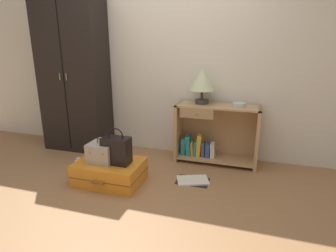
{
  "coord_description": "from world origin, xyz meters",
  "views": [
    {
      "loc": [
        1.16,
        -2.15,
        1.5
      ],
      "look_at": [
        0.23,
        0.85,
        0.55
      ],
      "focal_mm": 30.17,
      "sensor_mm": 36.0,
      "label": 1
    }
  ],
  "objects_px": {
    "bowl": "(239,105)",
    "table_lamp": "(203,80)",
    "wardrobe": "(74,75)",
    "bottle": "(79,166)",
    "bookshelf": "(213,134)",
    "suitcase_large": "(110,172)",
    "train_case": "(102,152)",
    "open_book_on_floor": "(193,180)",
    "handbag": "(116,150)"
  },
  "relations": [
    {
      "from": "table_lamp",
      "to": "bowl",
      "type": "bearing_deg",
      "value": -4.53
    },
    {
      "from": "wardrobe",
      "to": "table_lamp",
      "type": "bearing_deg",
      "value": 2.46
    },
    {
      "from": "table_lamp",
      "to": "bottle",
      "type": "height_order",
      "value": "table_lamp"
    },
    {
      "from": "bowl",
      "to": "open_book_on_floor",
      "type": "height_order",
      "value": "bowl"
    },
    {
      "from": "table_lamp",
      "to": "suitcase_large",
      "type": "distance_m",
      "value": 1.54
    },
    {
      "from": "bowl",
      "to": "bottle",
      "type": "distance_m",
      "value": 2.03
    },
    {
      "from": "wardrobe",
      "to": "bottle",
      "type": "xyz_separation_m",
      "value": [
        0.5,
        -0.77,
        -0.97
      ]
    },
    {
      "from": "wardrobe",
      "to": "bottle",
      "type": "distance_m",
      "value": 1.33
    },
    {
      "from": "bowl",
      "to": "suitcase_large",
      "type": "distance_m",
      "value": 1.69
    },
    {
      "from": "bowl",
      "to": "suitcase_large",
      "type": "xyz_separation_m",
      "value": [
        -1.28,
        -0.89,
        -0.65
      ]
    },
    {
      "from": "bowl",
      "to": "train_case",
      "type": "relative_size",
      "value": 0.55
    },
    {
      "from": "bookshelf",
      "to": "train_case",
      "type": "height_order",
      "value": "bookshelf"
    },
    {
      "from": "wardrobe",
      "to": "table_lamp",
      "type": "distance_m",
      "value": 1.78
    },
    {
      "from": "train_case",
      "to": "bottle",
      "type": "height_order",
      "value": "train_case"
    },
    {
      "from": "train_case",
      "to": "handbag",
      "type": "bearing_deg",
      "value": 2.99
    },
    {
      "from": "bowl",
      "to": "handbag",
      "type": "distance_m",
      "value": 1.53
    },
    {
      "from": "handbag",
      "to": "bookshelf",
      "type": "bearing_deg",
      "value": 45.76
    },
    {
      "from": "bowl",
      "to": "table_lamp",
      "type": "bearing_deg",
      "value": 175.47
    },
    {
      "from": "table_lamp",
      "to": "suitcase_large",
      "type": "relative_size",
      "value": 0.61
    },
    {
      "from": "table_lamp",
      "to": "handbag",
      "type": "xyz_separation_m",
      "value": [
        -0.73,
        -0.93,
        -0.65
      ]
    },
    {
      "from": "suitcase_large",
      "to": "open_book_on_floor",
      "type": "distance_m",
      "value": 0.92
    },
    {
      "from": "wardrobe",
      "to": "handbag",
      "type": "distance_m",
      "value": 1.51
    },
    {
      "from": "table_lamp",
      "to": "train_case",
      "type": "xyz_separation_m",
      "value": [
        -0.9,
        -0.94,
        -0.69
      ]
    },
    {
      "from": "open_book_on_floor",
      "to": "bottle",
      "type": "bearing_deg",
      "value": -171.45
    },
    {
      "from": "wardrobe",
      "to": "handbag",
      "type": "xyz_separation_m",
      "value": [
        1.05,
        -0.86,
        -0.66
      ]
    },
    {
      "from": "handbag",
      "to": "table_lamp",
      "type": "bearing_deg",
      "value": 52.16
    },
    {
      "from": "suitcase_large",
      "to": "train_case",
      "type": "distance_m",
      "value": 0.24
    },
    {
      "from": "wardrobe",
      "to": "suitcase_large",
      "type": "height_order",
      "value": "wardrobe"
    },
    {
      "from": "bookshelf",
      "to": "open_book_on_floor",
      "type": "distance_m",
      "value": 0.73
    },
    {
      "from": "handbag",
      "to": "bottle",
      "type": "height_order",
      "value": "handbag"
    },
    {
      "from": "bookshelf",
      "to": "train_case",
      "type": "relative_size",
      "value": 3.65
    },
    {
      "from": "table_lamp",
      "to": "train_case",
      "type": "distance_m",
      "value": 1.47
    },
    {
      "from": "wardrobe",
      "to": "open_book_on_floor",
      "type": "bearing_deg",
      "value": -17.37
    },
    {
      "from": "bottle",
      "to": "suitcase_large",
      "type": "bearing_deg",
      "value": -10.28
    },
    {
      "from": "wardrobe",
      "to": "handbag",
      "type": "relative_size",
      "value": 5.34
    },
    {
      "from": "bookshelf",
      "to": "open_book_on_floor",
      "type": "bearing_deg",
      "value": -100.94
    },
    {
      "from": "suitcase_large",
      "to": "handbag",
      "type": "height_order",
      "value": "handbag"
    },
    {
      "from": "bowl",
      "to": "train_case",
      "type": "bearing_deg",
      "value": -146.19
    },
    {
      "from": "bookshelf",
      "to": "bottle",
      "type": "relative_size",
      "value": 5.34
    },
    {
      "from": "train_case",
      "to": "suitcase_large",
      "type": "bearing_deg",
      "value": 13.74
    },
    {
      "from": "wardrobe",
      "to": "bottle",
      "type": "height_order",
      "value": "wardrobe"
    },
    {
      "from": "wardrobe",
      "to": "bowl",
      "type": "relative_size",
      "value": 13.67
    },
    {
      "from": "bookshelf",
      "to": "bottle",
      "type": "xyz_separation_m",
      "value": [
        -1.44,
        -0.83,
        -0.28
      ]
    },
    {
      "from": "open_book_on_floor",
      "to": "bowl",
      "type": "bearing_deg",
      "value": 55.9
    },
    {
      "from": "train_case",
      "to": "open_book_on_floor",
      "type": "distance_m",
      "value": 1.05
    },
    {
      "from": "bottle",
      "to": "train_case",
      "type": "bearing_deg",
      "value": -14.66
    },
    {
      "from": "suitcase_large",
      "to": "bottle",
      "type": "relative_size",
      "value": 3.72
    },
    {
      "from": "bookshelf",
      "to": "suitcase_large",
      "type": "height_order",
      "value": "bookshelf"
    },
    {
      "from": "bookshelf",
      "to": "table_lamp",
      "type": "xyz_separation_m",
      "value": [
        -0.17,
        0.02,
        0.67
      ]
    },
    {
      "from": "suitcase_large",
      "to": "train_case",
      "type": "height_order",
      "value": "train_case"
    }
  ]
}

